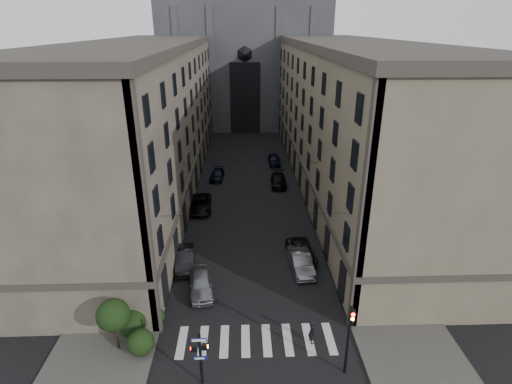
{
  "coord_description": "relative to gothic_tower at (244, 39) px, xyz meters",
  "views": [
    {
      "loc": [
        -0.82,
        -17.01,
        20.67
      ],
      "look_at": [
        0.2,
        10.79,
        9.0
      ],
      "focal_mm": 28.0,
      "sensor_mm": 36.0,
      "label": 1
    }
  ],
  "objects": [
    {
      "name": "car_right_far",
      "position": [
        4.35,
        -31.3,
        -17.02
      ],
      "size": [
        1.88,
        4.57,
        1.55
      ],
      "primitive_type": "imported",
      "rotation": [
        0.0,
        0.0,
        0.01
      ],
      "color": "black",
      "rests_on": "ground"
    },
    {
      "name": "zebra_crossing",
      "position": [
        0.0,
        -69.96,
        -17.79
      ],
      "size": [
        11.0,
        3.2,
        0.01
      ],
      "primitive_type": "cube",
      "color": "beige",
      "rests_on": "ground"
    },
    {
      "name": "car_left_near",
      "position": [
        -4.36,
        -64.18,
        -16.97
      ],
      "size": [
        2.52,
        5.03,
        1.65
      ],
      "primitive_type": "imported",
      "rotation": [
        0.0,
        0.0,
        0.12
      ],
      "color": "slate",
      "rests_on": "ground"
    },
    {
      "name": "tram_wires",
      "position": [
        0.0,
        -39.33,
        -10.55
      ],
      "size": [
        14.0,
        60.0,
        0.43
      ],
      "color": "black",
      "rests_on": "ground"
    },
    {
      "name": "pedestrian",
      "position": [
        3.88,
        -70.25,
        -16.87
      ],
      "size": [
        0.6,
        0.77,
        1.85
      ],
      "primitive_type": "imported",
      "rotation": [
        0.0,
        0.0,
        1.83
      ],
      "color": "black",
      "rests_on": "ground"
    },
    {
      "name": "sidewalk_left",
      "position": [
        -10.5,
        -38.96,
        -17.72
      ],
      "size": [
        7.0,
        80.0,
        0.15
      ],
      "primitive_type": "cube",
      "color": "#383533",
      "rests_on": "ground"
    },
    {
      "name": "car_right_midnear",
      "position": [
        4.72,
        -59.24,
        -17.11
      ],
      "size": [
        2.7,
        5.15,
        1.38
      ],
      "primitive_type": "imported",
      "rotation": [
        0.0,
        0.0,
        0.08
      ],
      "color": "black",
      "rests_on": "ground"
    },
    {
      "name": "gothic_tower",
      "position": [
        0.0,
        0.0,
        0.0
      ],
      "size": [
        35.0,
        23.0,
        58.0
      ],
      "color": "#2D2D33",
      "rests_on": "ground"
    },
    {
      "name": "car_left_midnear",
      "position": [
        -6.2,
        -60.25,
        -17.01
      ],
      "size": [
        2.16,
        4.93,
        1.58
      ],
      "primitive_type": "imported",
      "rotation": [
        0.0,
        0.0,
        0.1
      ],
      "color": "black",
      "rests_on": "ground"
    },
    {
      "name": "car_left_far",
      "position": [
        -4.45,
        -37.66,
        -17.15
      ],
      "size": [
        2.15,
        4.6,
        1.3
      ],
      "primitive_type": "imported",
      "rotation": [
        0.0,
        0.0,
        -0.07
      ],
      "color": "black",
      "rests_on": "ground"
    },
    {
      "name": "pedestrian_signal_left",
      "position": [
        -3.51,
        -73.46,
        -15.48
      ],
      "size": [
        1.02,
        0.38,
        4.0
      ],
      "color": "black",
      "rests_on": "ground"
    },
    {
      "name": "sidewalk_right",
      "position": [
        10.5,
        -38.96,
        -17.72
      ],
      "size": [
        7.0,
        80.0,
        0.15
      ],
      "primitive_type": "cube",
      "color": "#383533",
      "rests_on": "ground"
    },
    {
      "name": "building_right",
      "position": [
        13.44,
        -38.96,
        -8.45
      ],
      "size": [
        13.6,
        60.6,
        18.85
      ],
      "color": "brown",
      "rests_on": "ground"
    },
    {
      "name": "building_left",
      "position": [
        -13.44,
        -38.96,
        -8.45
      ],
      "size": [
        13.6,
        60.6,
        18.85
      ],
      "color": "#494238",
      "rests_on": "ground"
    },
    {
      "name": "car_right_midfar",
      "position": [
        4.2,
        -40.52,
        -17.06
      ],
      "size": [
        2.24,
        5.17,
        1.48
      ],
      "primitive_type": "imported",
      "rotation": [
        0.0,
        0.0,
        -0.03
      ],
      "color": "black",
      "rests_on": "ground"
    },
    {
      "name": "car_right_near",
      "position": [
        4.4,
        -61.2,
        -16.99
      ],
      "size": [
        2.06,
        5.03,
        1.62
      ],
      "primitive_type": "imported",
      "rotation": [
        0.0,
        0.0,
        0.07
      ],
      "color": "slate",
      "rests_on": "ground"
    },
    {
      "name": "traffic_light_right",
      "position": [
        5.6,
        -73.04,
        -14.51
      ],
      "size": [
        0.34,
        0.5,
        5.2
      ],
      "color": "black",
      "rests_on": "ground"
    },
    {
      "name": "car_left_midfar",
      "position": [
        -5.89,
        -48.04,
        -17.02
      ],
      "size": [
        2.93,
        5.75,
        1.55
      ],
      "primitive_type": "imported",
      "rotation": [
        0.0,
        0.0,
        0.06
      ],
      "color": "black",
      "rests_on": "ground"
    },
    {
      "name": "shrub_cluster",
      "position": [
        -8.72,
        -69.95,
        -16.0
      ],
      "size": [
        3.9,
        4.4,
        3.9
      ],
      "color": "black",
      "rests_on": "sidewalk_left"
    }
  ]
}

